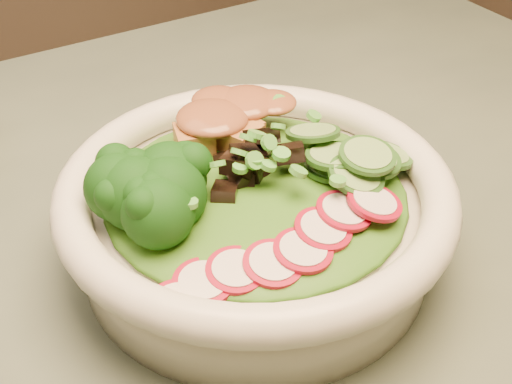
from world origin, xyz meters
TOP-DOWN VIEW (x-y plane):
  - dining_table at (0.00, 0.00)m, footprint 1.20×0.80m
  - salad_bowl at (0.09, -0.03)m, footprint 0.28×0.28m
  - lettuce_bed at (0.09, -0.03)m, footprint 0.21×0.21m
  - broccoli_florets at (0.03, -0.02)m, footprint 0.10×0.09m
  - radish_slices at (0.08, -0.10)m, footprint 0.12×0.06m
  - cucumber_slices at (0.16, -0.05)m, footprint 0.09×0.09m
  - mushroom_heap at (0.10, -0.02)m, footprint 0.09×0.09m
  - tofu_cubes at (0.11, 0.03)m, footprint 0.10×0.08m
  - peanut_sauce at (0.11, 0.03)m, footprint 0.07×0.06m
  - scallion_garnish at (0.09, -0.03)m, footprint 0.20×0.20m

SIDE VIEW (x-z plane):
  - dining_table at x=0.00m, z-range 0.26..1.01m
  - salad_bowl at x=0.09m, z-range 0.75..0.83m
  - lettuce_bed at x=0.09m, z-range 0.80..0.83m
  - radish_slices at x=0.08m, z-range 0.81..0.83m
  - cucumber_slices at x=0.16m, z-range 0.81..0.84m
  - tofu_cubes at x=0.11m, z-range 0.81..0.84m
  - mushroom_heap at x=0.10m, z-range 0.81..0.85m
  - broccoli_florets at x=0.03m, z-range 0.81..0.85m
  - scallion_garnish at x=0.09m, z-range 0.83..0.85m
  - peanut_sauce at x=0.11m, z-range 0.83..0.85m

